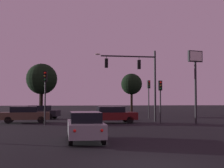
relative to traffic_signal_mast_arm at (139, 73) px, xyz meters
name	(u,v)px	position (x,y,z in m)	size (l,w,h in m)	color
ground_plane	(97,119)	(-3.70, 4.71, -4.80)	(168.00, 168.00, 0.00)	black
traffic_signal_mast_arm	(139,73)	(0.00, 0.00, 0.00)	(6.11, 0.56, 7.03)	#232326
traffic_light_corner_left	(149,92)	(2.09, 4.31, -1.72)	(0.35, 0.38, 4.35)	#232326
traffic_light_corner_right	(45,87)	(-8.73, -3.05, -1.55)	(0.32, 0.36, 4.60)	#232326
traffic_light_median	(160,93)	(1.49, -2.45, -2.02)	(0.32, 0.36, 3.90)	#232326
car_nearside_lane	(85,126)	(-5.72, -13.49, -4.00)	(1.89, 4.63, 1.52)	gray
car_crossing_left	(25,114)	(-10.81, -0.06, -4.00)	(4.55, 1.96, 1.52)	#473828
car_crossing_right	(112,114)	(-2.80, -1.28, -4.00)	(4.63, 2.22, 1.52)	#4C0F0F
car_far_lane	(41,112)	(-9.99, 5.77, -4.00)	(4.35, 2.76, 1.52)	black
store_sign_illuminated	(195,70)	(4.47, -3.35, 0.02)	(1.42, 0.55, 6.55)	#232326
tree_behind_sign	(42,79)	(-10.85, 14.86, 0.30)	(4.37, 4.37, 7.31)	black
tree_left_far	(132,84)	(3.31, 21.13, -0.02)	(3.52, 3.52, 6.57)	black
tree_center_horizon	(41,75)	(-11.79, 22.16, 1.53)	(4.14, 4.14, 8.26)	black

